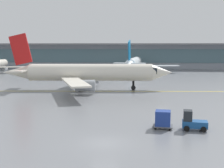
# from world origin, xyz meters

# --- Properties ---
(ground_plane) EXTENTS (400.00, 400.00, 0.00)m
(ground_plane) POSITION_xyz_m (0.00, 0.00, 0.00)
(ground_plane) COLOR slate
(taxiway_centreline_stripe) EXTENTS (109.75, 8.20, 0.01)m
(taxiway_centreline_stripe) POSITION_xyz_m (-6.60, 32.21, 0.00)
(taxiway_centreline_stripe) COLOR yellow
(taxiway_centreline_stripe) RESTS_ON ground_plane
(terminal_concourse) EXTENTS (176.84, 11.00, 9.60)m
(terminal_concourse) POSITION_xyz_m (0.00, 93.73, 4.92)
(terminal_concourse) COLOR #8C939E
(terminal_concourse) RESTS_ON ground_plane
(gate_airplane_1) EXTENTS (29.33, 31.67, 10.48)m
(gate_airplane_1) POSITION_xyz_m (1.35, 75.58, 3.14)
(gate_airplane_1) COLOR white
(gate_airplane_1) RESTS_ON ground_plane
(taxiing_regional_jet) EXTENTS (34.16, 31.69, 11.31)m
(taxiing_regional_jet) POSITION_xyz_m (-7.03, 34.18, 3.39)
(taxiing_regional_jet) COLOR silver
(taxiing_regional_jet) RESTS_ON ground_plane
(baggage_tug) EXTENTS (2.74, 1.87, 2.10)m
(baggage_tug) POSITION_xyz_m (8.75, 5.22, 0.89)
(baggage_tug) COLOR #194C8C
(baggage_tug) RESTS_ON ground_plane
(cargo_dolly_lead) EXTENTS (2.27, 1.83, 1.94)m
(cargo_dolly_lead) POSITION_xyz_m (5.66, 5.57, 1.05)
(cargo_dolly_lead) COLOR #595B60
(cargo_dolly_lead) RESTS_ON ground_plane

